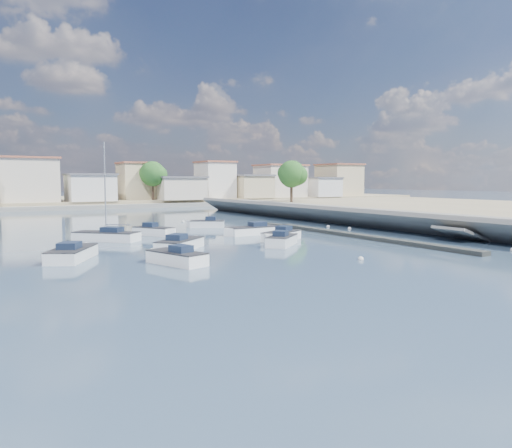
{
  "coord_description": "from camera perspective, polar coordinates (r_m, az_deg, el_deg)",
  "views": [
    {
      "loc": [
        -24.77,
        -25.21,
        5.4
      ],
      "look_at": [
        -1.92,
        14.41,
        1.4
      ],
      "focal_mm": 35.0,
      "sensor_mm": 36.0,
      "label": 1
    }
  ],
  "objects": [
    {
      "name": "ground",
      "position": [
        69.96,
        -9.15,
        0.51
      ],
      "size": [
        400.0,
        400.0,
        0.0
      ],
      "primitive_type": "plane",
      "color": "#2A3E54",
      "rests_on": "ground"
    },
    {
      "name": "seawall_walkway",
      "position": [
        57.9,
        18.52,
        0.28
      ],
      "size": [
        5.0,
        90.0,
        1.8
      ],
      "primitive_type": "cube",
      "color": "slate",
      "rests_on": "ground"
    },
    {
      "name": "breakwater",
      "position": [
        49.67,
        9.86,
        -1.12
      ],
      "size": [
        2.0,
        31.02,
        0.35
      ],
      "color": "black",
      "rests_on": "ground"
    },
    {
      "name": "far_shore_land",
      "position": [
        119.89,
        -18.05,
        2.51
      ],
      "size": [
        160.0,
        40.0,
        1.4
      ],
      "primitive_type": "cube",
      "color": "gray",
      "rests_on": "ground"
    },
    {
      "name": "far_shore_quay",
      "position": [
        99.47,
        -15.53,
        1.94
      ],
      "size": [
        160.0,
        2.5,
        0.8
      ],
      "primitive_type": "cube",
      "color": "slate",
      "rests_on": "ground"
    },
    {
      "name": "far_town",
      "position": [
        108.12,
        -10.85,
        4.66
      ],
      "size": [
        113.01,
        12.8,
        8.35
      ],
      "color": "beige",
      "rests_on": "far_shore_land"
    },
    {
      "name": "shore_trees",
      "position": [
        99.03,
        -10.49,
        5.39
      ],
      "size": [
        74.56,
        38.32,
        7.92
      ],
      "color": "#38281E",
      "rests_on": "ground"
    },
    {
      "name": "motorboat_a",
      "position": [
        32.87,
        -9.31,
        -3.86
      ],
      "size": [
        3.02,
        4.89,
        1.48
      ],
      "color": "white",
      "rests_on": "ground"
    },
    {
      "name": "motorboat_b",
      "position": [
        41.79,
        3.06,
        -1.91
      ],
      "size": [
        4.25,
        4.06,
        1.48
      ],
      "color": "white",
      "rests_on": "ground"
    },
    {
      "name": "motorboat_c",
      "position": [
        49.61,
        -0.63,
        -0.81
      ],
      "size": [
        5.92,
        2.18,
        1.48
      ],
      "color": "white",
      "rests_on": "ground"
    },
    {
      "name": "motorboat_d",
      "position": [
        44.88,
        2.77,
        -1.43
      ],
      "size": [
        4.79,
        3.72,
        1.48
      ],
      "color": "white",
      "rests_on": "ground"
    },
    {
      "name": "motorboat_e",
      "position": [
        36.56,
        -20.12,
        -3.2
      ],
      "size": [
        4.28,
        5.58,
        1.48
      ],
      "color": "white",
      "rests_on": "ground"
    },
    {
      "name": "motorboat_f",
      "position": [
        57.58,
        -5.8,
        -0.03
      ],
      "size": [
        4.15,
        3.27,
        1.48
      ],
      "color": "white",
      "rests_on": "ground"
    },
    {
      "name": "motorboat_g",
      "position": [
        49.98,
        -11.41,
        -0.87
      ],
      "size": [
        3.57,
        4.47,
        1.48
      ],
      "color": "white",
      "rests_on": "ground"
    },
    {
      "name": "motorboat_h",
      "position": [
        39.72,
        -8.51,
        -2.32
      ],
      "size": [
        4.98,
        4.78,
        1.48
      ],
      "color": "white",
      "rests_on": "ground"
    },
    {
      "name": "sailboat",
      "position": [
        46.68,
        -17.02,
        -1.35
      ],
      "size": [
        5.56,
        5.57,
        9.0
      ],
      "color": "white",
      "rests_on": "ground"
    },
    {
      "name": "mooring_buoys",
      "position": [
        51.74,
        5.26,
        -0.96
      ],
      "size": [
        14.52,
        38.02,
        0.4
      ],
      "color": "silver",
      "rests_on": "ground"
    }
  ]
}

